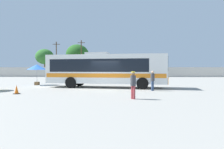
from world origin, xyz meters
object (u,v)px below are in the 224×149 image
at_px(parked_car_second_red, 93,74).
at_px(traffic_cone_on_apron, 17,90).
at_px(attendant_by_bus_door, 153,79).
at_px(parked_car_rightmost_grey, 155,74).
at_px(vendor_umbrella_near_gate_blue, 37,67).
at_px(utility_pole_far, 56,58).
at_px(passenger_waiting_on_apron, 133,83).
at_px(parked_car_third_dark_blue, 120,74).
at_px(roadside_tree_left, 45,57).
at_px(roadside_tree_midleft, 77,54).
at_px(parked_car_leftmost_grey, 66,74).
at_px(utility_pole_near, 81,58).
at_px(coach_bus_white_orange, 105,69).

xyz_separation_m(parked_car_second_red, traffic_cone_on_apron, (-2.00, -26.87, -0.45)).
height_order(attendant_by_bus_door, traffic_cone_on_apron, attendant_by_bus_door).
relative_size(attendant_by_bus_door, parked_car_rightmost_grey, 0.36).
relative_size(vendor_umbrella_near_gate_blue, traffic_cone_on_apron, 3.59).
relative_size(parked_car_rightmost_grey, utility_pole_far, 0.52).
bearing_deg(vendor_umbrella_near_gate_blue, passenger_waiting_on_apron, -44.46).
distance_m(parked_car_third_dark_blue, utility_pole_far, 17.60).
bearing_deg(parked_car_third_dark_blue, utility_pole_far, 156.14).
relative_size(vendor_umbrella_near_gate_blue, roadside_tree_left, 0.33).
bearing_deg(roadside_tree_left, vendor_umbrella_near_gate_blue, -70.67).
distance_m(parked_car_second_red, roadside_tree_midleft, 11.83).
height_order(utility_pole_far, traffic_cone_on_apron, utility_pole_far).
distance_m(parked_car_leftmost_grey, utility_pole_far, 8.59).
distance_m(parked_car_leftmost_grey, parked_car_second_red, 5.94).
xyz_separation_m(attendant_by_bus_door, parked_car_rightmost_grey, (5.05, 24.36, -0.16)).
xyz_separation_m(passenger_waiting_on_apron, traffic_cone_on_apron, (-8.12, 2.09, -0.62)).
bearing_deg(utility_pole_near, traffic_cone_on_apron, -87.26).
distance_m(vendor_umbrella_near_gate_blue, traffic_cone_on_apron, 7.97).
relative_size(coach_bus_white_orange, vendor_umbrella_near_gate_blue, 5.03).
bearing_deg(parked_car_third_dark_blue, parked_car_rightmost_grey, -2.10).
xyz_separation_m(attendant_by_bus_door, roadside_tree_midleft, (-13.30, 33.85, 4.83)).
height_order(coach_bus_white_orange, parked_car_leftmost_grey, coach_bus_white_orange).
relative_size(vendor_umbrella_near_gate_blue, parked_car_third_dark_blue, 0.54).
bearing_deg(parked_car_leftmost_grey, attendant_by_bus_door, -60.74).
xyz_separation_m(coach_bus_white_orange, parked_car_rightmost_grey, (9.17, 21.69, -1.04)).
height_order(vendor_umbrella_near_gate_blue, parked_car_second_red, vendor_umbrella_near_gate_blue).
distance_m(parked_car_second_red, traffic_cone_on_apron, 26.95).
height_order(parked_car_leftmost_grey, parked_car_third_dark_blue, parked_car_leftmost_grey).
height_order(attendant_by_bus_door, passenger_waiting_on_apron, passenger_waiting_on_apron).
bearing_deg(parked_car_second_red, utility_pole_far, 144.67).
relative_size(attendant_by_bus_door, roadside_tree_left, 0.24).
xyz_separation_m(parked_car_third_dark_blue, traffic_cone_on_apron, (-7.70, -27.02, -0.47)).
bearing_deg(parked_car_second_red, parked_car_rightmost_grey, -0.53).
relative_size(parked_car_second_red, parked_car_rightmost_grey, 0.97).
height_order(attendant_by_bus_door, parked_car_rightmost_grey, attendant_by_bus_door).
relative_size(passenger_waiting_on_apron, roadside_tree_left, 0.24).
distance_m(parked_car_third_dark_blue, traffic_cone_on_apron, 28.10).
xyz_separation_m(utility_pole_near, roadside_tree_left, (-9.63, 1.41, 0.34)).
bearing_deg(vendor_umbrella_near_gate_blue, coach_bus_white_orange, -18.15).
height_order(coach_bus_white_orange, roadside_tree_left, roadside_tree_left).
bearing_deg(passenger_waiting_on_apron, utility_pole_far, 114.12).
distance_m(coach_bus_white_orange, parked_car_leftmost_grey, 24.45).
bearing_deg(roadside_tree_midleft, parked_car_leftmost_grey, -94.60).
height_order(vendor_umbrella_near_gate_blue, roadside_tree_midleft, roadside_tree_midleft).
bearing_deg(utility_pole_far, passenger_waiting_on_apron, -65.88).
bearing_deg(attendant_by_bus_door, parked_car_third_dark_blue, 95.55).
bearing_deg(parked_car_leftmost_grey, passenger_waiting_on_apron, -67.80).
distance_m(coach_bus_white_orange, traffic_cone_on_apron, 7.98).
bearing_deg(parked_car_second_red, traffic_cone_on_apron, -94.25).
bearing_deg(utility_pole_near, parked_car_leftmost_grey, -112.10).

